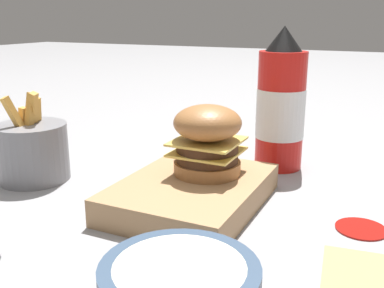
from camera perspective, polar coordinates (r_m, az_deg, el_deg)
ground_plane at (r=0.58m, az=-2.53°, el=-9.34°), size 6.00×6.00×0.00m
serving_board at (r=0.60m, az=0.00°, el=-6.22°), size 0.23×0.17×0.04m
burger at (r=0.61m, az=1.96°, el=0.60°), size 0.09×0.09×0.10m
ketchup_bottle at (r=0.75m, az=11.18°, el=4.71°), size 0.08×0.08×0.23m
fries_basket at (r=0.73m, az=-19.57°, el=-0.84°), size 0.11×0.11×0.14m
ketchup_puddle at (r=0.58m, az=20.70°, el=-9.95°), size 0.06×0.06×0.00m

